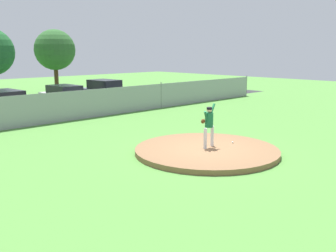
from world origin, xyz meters
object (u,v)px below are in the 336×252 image
(parked_car_white, at_px, (65,97))
(parked_car_champagne, at_px, (5,103))
(pitcher_youth, at_px, (209,123))
(baseball, at_px, (233,142))
(parked_car_slate, at_px, (105,92))

(parked_car_white, relative_size, parked_car_champagne, 0.93)
(parked_car_white, xyz_separation_m, parked_car_champagne, (-4.19, -0.12, -0.02))
(pitcher_youth, distance_m, baseball, 1.60)
(pitcher_youth, bearing_deg, parked_car_champagne, 98.93)
(baseball, xyz_separation_m, parked_car_slate, (4.07, 14.92, 0.61))
(parked_car_slate, bearing_deg, parked_car_champagne, -178.56)
(parked_car_slate, distance_m, parked_car_champagne, 7.60)
(baseball, distance_m, parked_car_white, 14.88)
(pitcher_youth, relative_size, baseball, 23.18)
(pitcher_youth, height_order, baseball, pitcher_youth)
(parked_car_white, distance_m, parked_car_champagne, 4.19)
(baseball, height_order, parked_car_white, parked_car_white)
(parked_car_white, relative_size, parked_car_slate, 0.99)
(baseball, xyz_separation_m, parked_car_champagne, (-3.53, 14.73, 0.52))
(baseball, height_order, parked_car_champagne, parked_car_champagne)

